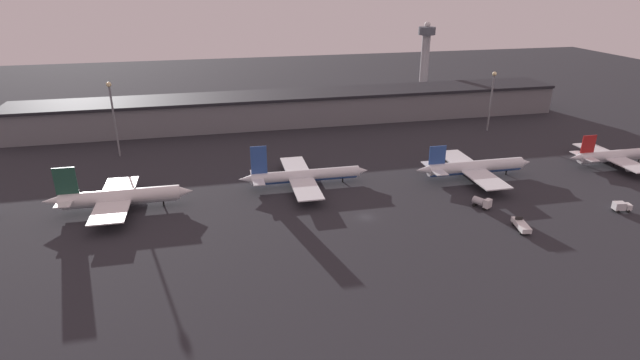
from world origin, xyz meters
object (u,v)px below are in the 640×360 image
object	(u,v)px
airplane_3	(474,167)
control_tower	(425,53)
service_vehicle_2	(482,202)
service_vehicle_1	(521,225)
airplane_4	(615,156)
airplane_2	(304,176)
airplane_1	(119,197)
service_vehicle_0	(621,206)

from	to	relation	value
airplane_3	control_tower	distance (m)	124.24
airplane_3	service_vehicle_2	xyz separation A→B (m)	(-9.32, -21.87, -1.79)
service_vehicle_1	service_vehicle_2	size ratio (longest dim) A/B	1.41
airplane_4	service_vehicle_2	world-z (taller)	airplane_4
airplane_2	airplane_3	size ratio (longest dim) A/B	1.02
service_vehicle_2	control_tower	xyz separation A→B (m)	(42.80, 139.91, 21.31)
airplane_4	service_vehicle_1	size ratio (longest dim) A/B	4.56
airplane_2	service_vehicle_1	size ratio (longest dim) A/B	5.25
airplane_4	service_vehicle_2	bearing A→B (deg)	-160.35
airplane_2	control_tower	distance (m)	144.68
airplane_1	control_tower	distance (m)	186.83
airplane_1	airplane_2	xyz separation A→B (m)	(54.24, 5.94, -0.53)
control_tower	airplane_4	bearing A→B (deg)	-80.13
airplane_4	control_tower	bearing A→B (deg)	100.52
airplane_4	service_vehicle_1	distance (m)	70.20
airplane_2	airplane_3	world-z (taller)	airplane_2
airplane_3	service_vehicle_0	size ratio (longest dim) A/B	8.09
control_tower	airplane_2	bearing A→B (deg)	-128.51
airplane_1	airplane_3	xyz separation A→B (m)	(110.01, 0.04, -0.20)
airplane_3	service_vehicle_1	distance (m)	36.78
service_vehicle_0	service_vehicle_1	distance (m)	33.91
airplane_1	airplane_3	bearing A→B (deg)	0.67
service_vehicle_0	service_vehicle_2	bearing A→B (deg)	172.74
airplane_2	service_vehicle_2	size ratio (longest dim) A/B	7.42
airplane_3	control_tower	world-z (taller)	control_tower
service_vehicle_0	airplane_1	bearing A→B (deg)	175.90
service_vehicle_0	service_vehicle_1	size ratio (longest dim) A/B	0.64
airplane_4	service_vehicle_1	xyz separation A→B (m)	(-60.14, -36.15, -1.97)
airplane_4	service_vehicle_0	bearing A→B (deg)	-128.16
airplane_2	control_tower	size ratio (longest dim) A/B	1.06
airplane_2	service_vehicle_0	world-z (taller)	airplane_2
airplane_3	service_vehicle_0	world-z (taller)	airplane_3
airplane_4	service_vehicle_1	world-z (taller)	airplane_4
airplane_1	control_tower	size ratio (longest dim) A/B	1.03
service_vehicle_2	control_tower	distance (m)	147.85
airplane_2	service_vehicle_0	size ratio (longest dim) A/B	8.22
airplane_2	service_vehicle_2	world-z (taller)	airplane_2
airplane_2	control_tower	xyz separation A→B (m)	(89.24, 112.14, 19.85)
airplane_1	service_vehicle_2	size ratio (longest dim) A/B	7.21
airplane_1	service_vehicle_0	size ratio (longest dim) A/B	7.98
airplane_2	service_vehicle_1	bearing A→B (deg)	-39.64
airplane_2	airplane_4	bearing A→B (deg)	-2.45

